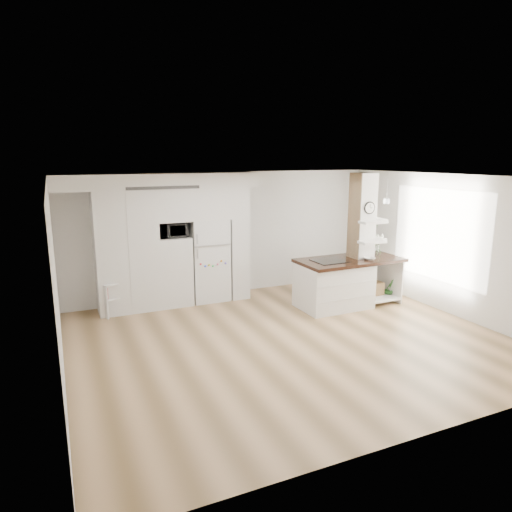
{
  "coord_description": "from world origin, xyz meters",
  "views": [
    {
      "loc": [
        -3.45,
        -6.34,
        3.01
      ],
      "look_at": [
        -0.21,
        0.9,
        1.28
      ],
      "focal_mm": 32.0,
      "sensor_mm": 36.0,
      "label": 1
    }
  ],
  "objects_px": {
    "refrigerator": "(208,260)",
    "kitchen_island": "(339,282)",
    "floor_plant_a": "(390,289)",
    "bookshelf": "(118,300)"
  },
  "relations": [
    {
      "from": "kitchen_island",
      "to": "bookshelf",
      "type": "height_order",
      "value": "kitchen_island"
    },
    {
      "from": "kitchen_island",
      "to": "floor_plant_a",
      "type": "bearing_deg",
      "value": -5.35
    },
    {
      "from": "bookshelf",
      "to": "refrigerator",
      "type": "bearing_deg",
      "value": -15.51
    },
    {
      "from": "refrigerator",
      "to": "bookshelf",
      "type": "relative_size",
      "value": 2.67
    },
    {
      "from": "kitchen_island",
      "to": "bookshelf",
      "type": "bearing_deg",
      "value": 161.13
    },
    {
      "from": "refrigerator",
      "to": "floor_plant_a",
      "type": "distance_m",
      "value": 3.93
    },
    {
      "from": "kitchen_island",
      "to": "floor_plant_a",
      "type": "xyz_separation_m",
      "value": [
        1.25,
        -0.09,
        -0.26
      ]
    },
    {
      "from": "refrigerator",
      "to": "kitchen_island",
      "type": "bearing_deg",
      "value": -33.87
    },
    {
      "from": "refrigerator",
      "to": "kitchen_island",
      "type": "relative_size",
      "value": 0.8
    },
    {
      "from": "refrigerator",
      "to": "kitchen_island",
      "type": "height_order",
      "value": "refrigerator"
    }
  ]
}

